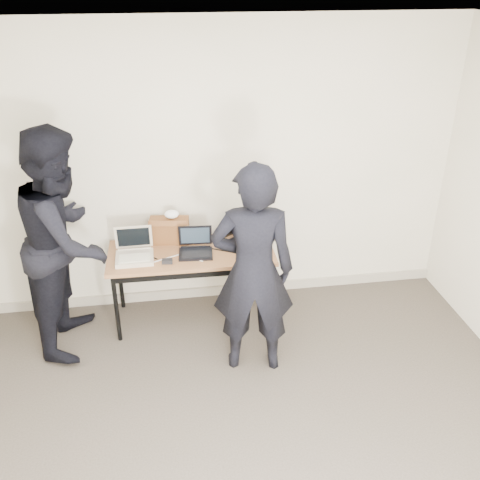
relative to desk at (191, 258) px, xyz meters
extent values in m
cube|color=#433B33|center=(0.31, -1.87, -0.69)|extent=(4.50, 4.50, 0.05)
cube|color=white|center=(0.31, -1.87, 2.06)|extent=(4.50, 4.50, 0.05)
cube|color=beige|center=(0.31, 0.40, 0.69)|extent=(4.50, 0.05, 2.70)
cube|color=brown|center=(0.00, 0.01, 0.04)|extent=(1.51, 0.67, 0.03)
cylinder|color=black|center=(-0.69, -0.24, -0.32)|extent=(0.04, 0.04, 0.68)
cylinder|color=black|center=(0.69, -0.26, -0.32)|extent=(0.04, 0.04, 0.68)
cylinder|color=black|center=(-0.69, 0.29, -0.32)|extent=(0.04, 0.04, 0.68)
cylinder|color=black|center=(0.69, 0.27, -0.32)|extent=(0.04, 0.04, 0.68)
cube|color=black|center=(0.00, -0.27, -0.02)|extent=(1.40, 0.04, 0.06)
cube|color=#BAAC95|center=(-0.50, -0.07, 0.08)|extent=(0.33, 0.28, 0.04)
cube|color=beige|center=(-0.50, -0.11, 0.10)|extent=(0.27, 0.15, 0.01)
cube|color=#BAAC95|center=(-0.50, 0.08, 0.21)|extent=(0.33, 0.06, 0.23)
cube|color=black|center=(-0.50, 0.08, 0.21)|extent=(0.28, 0.04, 0.19)
cube|color=#BAAC95|center=(-0.50, 0.06, 0.10)|extent=(0.30, 0.02, 0.02)
cube|color=black|center=(0.04, -0.06, 0.07)|extent=(0.32, 0.25, 0.02)
cube|color=black|center=(0.04, -0.09, 0.08)|extent=(0.26, 0.14, 0.01)
cube|color=black|center=(0.05, 0.08, 0.19)|extent=(0.31, 0.09, 0.21)
cube|color=#26333F|center=(0.05, 0.08, 0.19)|extent=(0.26, 0.07, 0.17)
cube|color=black|center=(0.05, 0.05, 0.08)|extent=(0.27, 0.04, 0.01)
cube|color=black|center=(0.49, 0.09, 0.07)|extent=(0.39, 0.38, 0.02)
cube|color=black|center=(0.51, 0.07, 0.08)|extent=(0.29, 0.26, 0.01)
cube|color=black|center=(0.40, 0.21, 0.19)|extent=(0.30, 0.25, 0.22)
cube|color=black|center=(0.41, 0.21, 0.19)|extent=(0.26, 0.21, 0.17)
cube|color=black|center=(0.43, 0.18, 0.08)|extent=(0.24, 0.18, 0.02)
cube|color=brown|center=(-0.18, 0.23, 0.18)|extent=(0.38, 0.21, 0.24)
cube|color=brown|center=(-0.19, 0.17, 0.28)|extent=(0.37, 0.12, 0.07)
cube|color=brown|center=(-0.02, 0.21, 0.16)|extent=(0.03, 0.10, 0.02)
ellipsoid|color=white|center=(-0.15, 0.23, 0.34)|extent=(0.14, 0.11, 0.08)
cube|color=black|center=(0.63, 0.19, 0.14)|extent=(0.33, 0.29, 0.17)
cube|color=black|center=(-0.22, -0.17, 0.08)|extent=(0.10, 0.06, 0.03)
cube|color=silver|center=(-0.01, -0.11, 0.06)|extent=(0.20, 0.17, 0.01)
cube|color=silver|center=(-0.23, -0.09, 0.06)|extent=(0.26, 0.12, 0.01)
cube|color=black|center=(0.52, 0.00, 0.06)|extent=(0.17, 0.22, 0.01)
cube|color=black|center=(0.30, -0.03, 0.06)|extent=(0.30, 0.17, 0.01)
cube|color=black|center=(0.19, 0.21, 0.06)|extent=(0.25, 0.02, 0.01)
cube|color=black|center=(-0.42, 0.02, 0.06)|extent=(0.24, 0.24, 0.01)
imported|color=black|center=(0.44, -0.73, 0.24)|extent=(0.71, 0.51, 1.81)
imported|color=black|center=(-1.05, -0.12, 0.32)|extent=(0.86, 1.05, 1.97)
cube|color=#A39A87|center=(0.31, 0.36, -0.61)|extent=(4.50, 0.03, 0.10)
camera|label=1|loc=(-0.20, -4.27, 2.40)|focal=40.00mm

